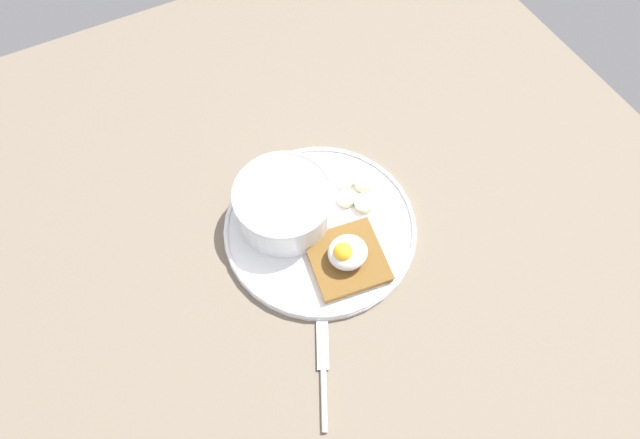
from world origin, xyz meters
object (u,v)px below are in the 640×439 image
(poached_egg, at_px, (347,252))
(banana_slice_front, at_px, (347,199))
(toast_slice, at_px, (347,259))
(knife, at_px, (323,372))
(oatmeal_bowl, at_px, (284,204))
(banana_slice_back, at_px, (344,182))
(banana_slice_left, at_px, (363,184))
(banana_slice_right, at_px, (364,202))

(poached_egg, distance_m, banana_slice_front, 0.11)
(toast_slice, xyz_separation_m, knife, (0.10, 0.12, -0.01))
(oatmeal_bowl, xyz_separation_m, banana_slice_back, (-0.11, -0.01, -0.03))
(oatmeal_bowl, relative_size, banana_slice_left, 4.48)
(oatmeal_bowl, distance_m, banana_slice_right, 0.12)
(oatmeal_bowl, height_order, toast_slice, oatmeal_bowl)
(banana_slice_left, bearing_deg, knife, 50.08)
(banana_slice_left, bearing_deg, poached_egg, 49.52)
(banana_slice_left, xyz_separation_m, banana_slice_back, (0.02, -0.02, -0.00))
(banana_slice_left, distance_m, knife, 0.29)
(banana_slice_back, xyz_separation_m, banana_slice_right, (-0.01, 0.05, 0.00))
(banana_slice_front, bearing_deg, banana_slice_back, -112.99)
(banana_slice_back, bearing_deg, banana_slice_front, 67.01)
(banana_slice_back, height_order, knife, banana_slice_back)
(toast_slice, height_order, banana_slice_back, toast_slice)
(banana_slice_left, bearing_deg, banana_slice_right, 60.87)
(banana_slice_left, height_order, banana_slice_right, banana_slice_right)
(banana_slice_front, relative_size, knife, 0.27)
(oatmeal_bowl, xyz_separation_m, banana_slice_right, (-0.12, 0.04, -0.03))
(poached_egg, distance_m, banana_slice_right, 0.10)
(toast_slice, relative_size, knife, 0.87)
(poached_egg, bearing_deg, banana_slice_back, -117.71)
(poached_egg, distance_m, knife, 0.16)
(knife, bearing_deg, oatmeal_bowl, -103.56)
(toast_slice, relative_size, banana_slice_right, 3.04)
(oatmeal_bowl, relative_size, poached_egg, 2.56)
(banana_slice_left, bearing_deg, banana_slice_front, 18.30)
(oatmeal_bowl, distance_m, banana_slice_left, 0.13)
(toast_slice, relative_size, banana_slice_back, 3.74)
(banana_slice_front, relative_size, banana_slice_left, 1.12)
(toast_slice, bearing_deg, oatmeal_bowl, -67.23)
(toast_slice, bearing_deg, banana_slice_right, -133.82)
(poached_egg, distance_m, banana_slice_back, 0.14)
(toast_slice, xyz_separation_m, banana_slice_left, (-0.09, -0.10, -0.00))
(banana_slice_left, bearing_deg, toast_slice, 49.95)
(toast_slice, height_order, banana_slice_left, same)
(oatmeal_bowl, xyz_separation_m, knife, (0.06, 0.23, -0.04))
(toast_slice, distance_m, banana_slice_left, 0.13)
(toast_slice, height_order, banana_slice_front, banana_slice_front)
(oatmeal_bowl, relative_size, knife, 1.08)
(oatmeal_bowl, height_order, banana_slice_left, oatmeal_bowl)
(toast_slice, distance_m, poached_egg, 0.02)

